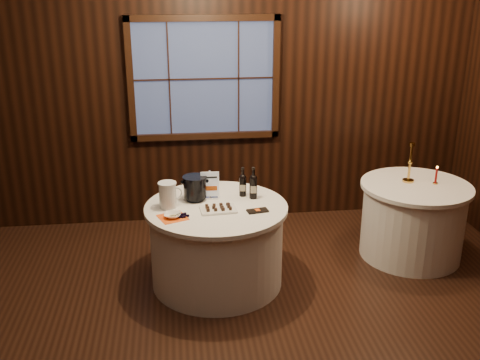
{
  "coord_description": "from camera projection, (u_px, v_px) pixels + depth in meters",
  "views": [
    {
      "loc": [
        -0.35,
        -3.61,
        2.71
      ],
      "look_at": [
        0.2,
        0.9,
        1.04
      ],
      "focal_mm": 42.0,
      "sensor_mm": 36.0,
      "label": 1
    }
  ],
  "objects": [
    {
      "name": "ground",
      "position": [
        228.0,
        347.0,
        4.33
      ],
      "size": [
        6.0,
        6.0,
        0.0
      ],
      "primitive_type": "plane",
      "color": "black",
      "rests_on": "ground"
    },
    {
      "name": "chocolate_plate",
      "position": [
        218.0,
        208.0,
        4.89
      ],
      "size": [
        0.33,
        0.23,
        0.04
      ],
      "rotation": [
        0.0,
        0.0,
        0.08
      ],
      "color": "white",
      "rests_on": "main_table"
    },
    {
      "name": "sign_stand",
      "position": [
        210.0,
        189.0,
        5.13
      ],
      "size": [
        0.17,
        0.09,
        0.27
      ],
      "rotation": [
        0.0,
        0.0,
        -0.05
      ],
      "color": "silver",
      "rests_on": "main_table"
    },
    {
      "name": "glass_pitcher",
      "position": [
        168.0,
        195.0,
        4.93
      ],
      "size": [
        0.21,
        0.16,
        0.23
      ],
      "rotation": [
        0.0,
        0.0,
        0.28
      ],
      "color": "silver",
      "rests_on": "main_table"
    },
    {
      "name": "red_candle",
      "position": [
        436.0,
        177.0,
        5.5
      ],
      "size": [
        0.05,
        0.05,
        0.18
      ],
      "color": "gold",
      "rests_on": "side_table"
    },
    {
      "name": "chocolate_box",
      "position": [
        258.0,
        211.0,
        4.87
      ],
      "size": [
        0.19,
        0.12,
        0.02
      ],
      "primitive_type": "cube",
      "rotation": [
        0.0,
        0.0,
        0.18
      ],
      "color": "black",
      "rests_on": "main_table"
    },
    {
      "name": "back_wall",
      "position": [
        204.0,
        88.0,
        6.12
      ],
      "size": [
        6.0,
        0.1,
        3.0
      ],
      "color": "black",
      "rests_on": "ground"
    },
    {
      "name": "port_bottle_left",
      "position": [
        243.0,
        184.0,
        5.18
      ],
      "size": [
        0.07,
        0.07,
        0.28
      ],
      "rotation": [
        0.0,
        0.0,
        -0.15
      ],
      "color": "black",
      "rests_on": "main_table"
    },
    {
      "name": "brass_candlestick",
      "position": [
        410.0,
        168.0,
        5.53
      ],
      "size": [
        0.11,
        0.11,
        0.4
      ],
      "color": "gold",
      "rests_on": "side_table"
    },
    {
      "name": "cracker_bowl",
      "position": [
        173.0,
        215.0,
        4.75
      ],
      "size": [
        0.16,
        0.16,
        0.03
      ],
      "primitive_type": "imported",
      "rotation": [
        0.0,
        0.0,
        -0.15
      ],
      "color": "white",
      "rests_on": "orange_napkin"
    },
    {
      "name": "grape_bunch",
      "position": [
        183.0,
        216.0,
        4.75
      ],
      "size": [
        0.16,
        0.07,
        0.04
      ],
      "rotation": [
        0.0,
        0.0,
        0.09
      ],
      "color": "black",
      "rests_on": "main_table"
    },
    {
      "name": "orange_napkin",
      "position": [
        173.0,
        217.0,
        4.75
      ],
      "size": [
        0.29,
        0.29,
        0.0
      ],
      "primitive_type": "cube",
      "rotation": [
        0.0,
        0.0,
        0.37
      ],
      "color": "#FF5A15",
      "rests_on": "main_table"
    },
    {
      "name": "port_bottle_right",
      "position": [
        253.0,
        185.0,
        5.13
      ],
      "size": [
        0.07,
        0.08,
        0.3
      ],
      "rotation": [
        0.0,
        0.0,
        -0.1
      ],
      "color": "black",
      "rests_on": "main_table"
    },
    {
      "name": "side_table",
      "position": [
        413.0,
        220.0,
        5.64
      ],
      "size": [
        1.08,
        1.08,
        0.77
      ],
      "color": "white",
      "rests_on": "ground"
    },
    {
      "name": "ice_bucket",
      "position": [
        195.0,
        188.0,
        5.09
      ],
      "size": [
        0.22,
        0.22,
        0.23
      ],
      "color": "black",
      "rests_on": "main_table"
    },
    {
      "name": "main_table",
      "position": [
        217.0,
        244.0,
        5.13
      ],
      "size": [
        1.28,
        1.28,
        0.77
      ],
      "color": "white",
      "rests_on": "ground"
    }
  ]
}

